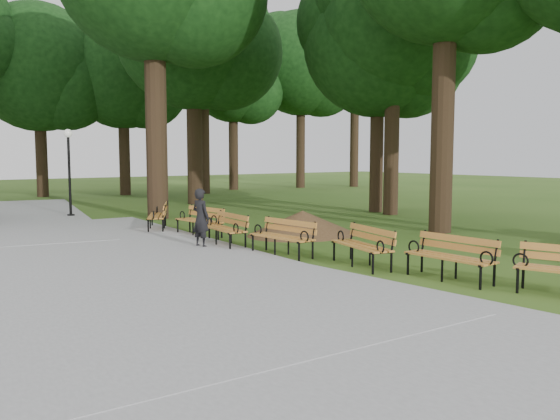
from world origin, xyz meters
TOP-DOWN VIEW (x-y plane):
  - ground at (0.00, 0.00)m, footprint 100.00×100.00m
  - path at (-4.00, 3.00)m, footprint 12.00×38.00m
  - person at (-0.90, 3.13)m, footprint 0.50×0.64m
  - lamp_post at (-1.53, 12.68)m, footprint 0.32×0.32m
  - dirt_mound at (2.71, 3.48)m, footprint 2.94×2.94m
  - bench_1 at (1.13, -3.14)m, footprint 0.71×1.92m
  - bench_2 at (0.72, -1.14)m, footprint 1.04×1.99m
  - bench_3 at (0.10, 0.94)m, footprint 0.85×1.96m
  - bench_4 at (-0.26, 3.08)m, footprint 0.79×1.94m
  - bench_5 at (0.07, 5.09)m, footprint 0.87×1.96m
  - bench_6 at (-0.37, 7.13)m, footprint 1.44×1.98m
  - lawn_tree_1 at (9.22, 6.04)m, footprint 5.85×5.85m
  - lawn_tree_4 at (5.14, 15.12)m, footprint 7.47×7.47m
  - lawn_tree_5 at (9.54, 7.18)m, footprint 6.23×6.23m
  - tree_backdrop at (6.66, 23.00)m, footprint 37.92×10.41m

SIDE VIEW (x-z plane):
  - ground at x=0.00m, z-range 0.00..0.00m
  - path at x=-4.00m, z-range 0.00..0.06m
  - dirt_mound at x=2.71m, z-range 0.00..0.73m
  - bench_1 at x=1.13m, z-range 0.00..0.88m
  - bench_2 at x=0.72m, z-range 0.00..0.88m
  - bench_3 at x=0.10m, z-range 0.00..0.88m
  - bench_4 at x=-0.26m, z-range 0.00..0.88m
  - bench_5 at x=0.07m, z-range 0.00..0.88m
  - bench_6 at x=-0.37m, z-range 0.00..0.88m
  - person at x=-0.90m, z-range 0.00..1.54m
  - lamp_post at x=-1.53m, z-range 0.72..4.11m
  - lawn_tree_5 at x=9.54m, z-range 1.94..12.11m
  - lawn_tree_1 at x=9.22m, z-range 2.33..12.94m
  - lawn_tree_4 at x=5.14m, z-range 2.23..14.26m
  - tree_backdrop at x=6.66m, z-range 0.00..16.59m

